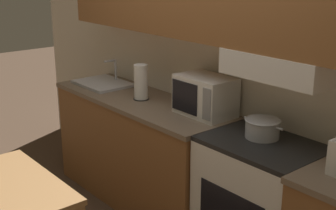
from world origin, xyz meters
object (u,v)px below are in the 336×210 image
at_px(stove_range, 259,208).
at_px(paper_towel_roll, 141,82).
at_px(sink_basin, 103,83).
at_px(microwave, 205,96).
at_px(cooking_pot, 262,128).

bearing_deg(stove_range, paper_towel_roll, -179.05).
bearing_deg(stove_range, sink_basin, -179.57).
distance_m(stove_range, microwave, 0.88).
distance_m(stove_range, cooking_pot, 0.54).
relative_size(stove_range, sink_basin, 1.82).
bearing_deg(stove_range, microwave, 170.84).
bearing_deg(paper_towel_roll, stove_range, 0.95).
bearing_deg(paper_towel_roll, sink_basin, 179.33).
distance_m(cooking_pot, sink_basin, 1.78).
distance_m(microwave, sink_basin, 1.22).
bearing_deg(cooking_pot, sink_basin, -177.59).
bearing_deg(cooking_pot, paper_towel_roll, -176.05).
xyz_separation_m(stove_range, cooking_pot, (-0.06, 0.06, 0.53)).
bearing_deg(microwave, sink_basin, -174.57).
bearing_deg(sink_basin, paper_towel_roll, -0.67).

